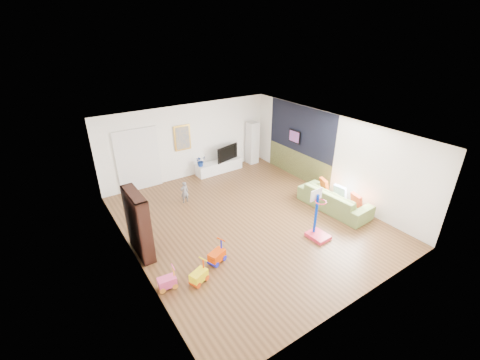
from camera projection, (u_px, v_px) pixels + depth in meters
floor at (248, 220)px, 9.42m from camera, size 6.50×7.50×0.00m
ceiling at (249, 132)px, 8.24m from camera, size 6.50×7.50×0.00m
wall_back at (189, 142)px, 11.63m from camera, size 6.50×0.00×2.70m
wall_front at (363, 251)px, 6.03m from camera, size 6.50×0.00×2.70m
wall_left at (130, 214)px, 7.20m from camera, size 0.00×7.50×2.70m
wall_right at (329, 155)px, 10.46m from camera, size 0.00×7.50×2.70m
navy_accent at (300, 129)px, 11.28m from camera, size 0.01×3.20×1.70m
olive_wainscot at (297, 165)px, 11.87m from camera, size 0.01×3.20×1.00m
doorway at (138, 161)px, 10.78m from camera, size 1.45×0.06×2.10m
painting_back at (182, 138)px, 11.39m from camera, size 0.62×0.06×0.92m
artwork_right at (295, 136)px, 11.52m from camera, size 0.04×0.56×0.46m
media_console at (219, 166)px, 12.43m from camera, size 1.87×0.50×0.43m
tall_cabinet at (252, 143)px, 12.99m from camera, size 0.42×0.42×1.71m
bookshelf at (138, 224)px, 7.74m from camera, size 0.31×1.16×1.68m
sofa at (334, 199)px, 9.86m from camera, size 1.02×2.32×0.66m
basketball_hoop at (321, 216)px, 8.35m from camera, size 0.50×0.60×1.39m
ride_on_yellow at (199, 273)px, 7.04m from camera, size 0.47×0.38×0.54m
ride_on_orange at (217, 253)px, 7.64m from camera, size 0.49×0.40×0.56m
ride_on_pink at (167, 279)px, 6.89m from camera, size 0.41×0.28×0.52m
child at (185, 192)px, 10.21m from camera, size 0.27×0.18×0.73m
tv at (226, 153)px, 12.34m from camera, size 1.04×0.40×0.60m
vase_plant at (201, 161)px, 11.83m from camera, size 0.39×0.35×0.41m
pillow_left at (356, 200)px, 9.42m from camera, size 0.19×0.41×0.40m
pillow_center at (340, 192)px, 9.91m from camera, size 0.15×0.41×0.40m
pillow_right at (324, 184)px, 10.36m from camera, size 0.22×0.40×0.39m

